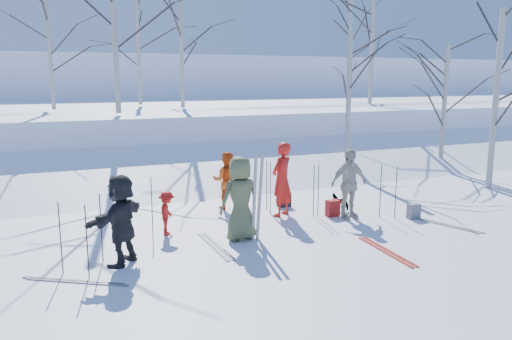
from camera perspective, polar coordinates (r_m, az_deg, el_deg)
name	(u,v)px	position (r m, az deg, el deg)	size (l,w,h in m)	color
ground	(283,240)	(11.06, 3.08, -7.95)	(120.00, 120.00, 0.00)	white
snow_ramp	(194,176)	(17.38, -7.14, -0.68)	(70.00, 9.50, 1.40)	white
snow_plateau	(140,126)	(26.93, -13.12, 4.93)	(70.00, 18.00, 2.20)	white
far_hill	(97,94)	(47.66, -17.70, 8.24)	(90.00, 30.00, 6.00)	white
skier_olive_center	(240,198)	(10.83, -1.81, -3.26)	(0.90, 0.59, 1.85)	#4C5533
skier_red_north	(282,179)	(12.69, 2.96, -1.07)	(0.70, 0.46, 1.91)	red
skier_redor_behind	(226,180)	(13.45, -3.41, -1.20)	(0.75, 0.59, 1.55)	#D54910
skier_red_seated	(167,213)	(11.42, -10.13, -4.87)	(0.65, 0.37, 1.01)	red
skier_cream_east	(349,184)	(12.72, 10.55, -1.55)	(1.03, 0.43, 1.76)	beige
skier_grey_west	(121,219)	(9.77, -15.15, -5.48)	(1.61, 0.51, 1.74)	black
dog	(340,202)	(13.55, 9.62, -3.65)	(0.24, 0.52, 0.44)	black
upright_ski_left	(254,198)	(10.73, -0.19, -3.25)	(0.07, 0.02, 1.90)	silver
upright_ski_right	(260,198)	(10.78, 0.44, -3.17)	(0.07, 0.02, 1.90)	silver
ski_pair_a	(75,281)	(9.44, -19.98, -11.87)	(1.71, 1.19, 0.02)	silver
ski_pair_b	(215,246)	(10.66, -4.70, -8.64)	(0.22, 1.90, 0.02)	silver
ski_pair_c	(386,251)	(10.66, 14.66, -8.96)	(0.32, 1.91, 0.02)	#A52617
ski_pair_d	(443,224)	(12.94, 20.61, -5.83)	(0.79, 1.86, 0.02)	silver
ski_pole_a	(87,242)	(9.32, -18.76, -7.77)	(0.02, 0.02, 1.34)	black
ski_pole_b	(61,238)	(9.68, -21.44, -7.25)	(0.02, 0.02, 1.34)	black
ski_pole_c	(101,228)	(10.06, -17.27, -6.32)	(0.02, 0.02, 1.34)	black
ski_pole_d	(270,188)	(13.04, 1.65, -2.03)	(0.02, 0.02, 1.34)	black
ski_pole_e	(267,185)	(13.36, 1.23, -1.71)	(0.02, 0.02, 1.34)	black
ski_pole_f	(381,192)	(12.98, 14.04, -2.40)	(0.02, 0.02, 1.34)	black
ski_pole_g	(152,206)	(11.41, -11.81, -4.09)	(0.02, 0.02, 1.34)	black
ski_pole_h	(318,191)	(12.72, 7.13, -2.43)	(0.02, 0.02, 1.34)	black
ski_pole_i	(396,193)	(12.94, 15.69, -2.52)	(0.02, 0.02, 1.34)	black
ski_pole_j	(314,191)	(12.70, 6.61, -2.43)	(0.02, 0.02, 1.34)	black
backpack_red	(333,208)	(12.95, 8.75, -4.33)	(0.32, 0.22, 0.42)	maroon
backpack_grey	(414,211)	(13.21, 17.57, -4.50)	(0.30, 0.20, 0.38)	slate
backpack_dark	(284,199)	(13.77, 3.23, -3.37)	(0.34, 0.24, 0.40)	black
birch_plateau_a	(350,42)	(30.01, 10.68, 14.15)	(5.20, 5.20, 6.58)	silver
birch_plateau_b	(50,56)	(22.40, -22.46, 11.98)	(3.64, 3.64, 4.34)	silver
birch_plateau_d	(114,21)	(19.41, -15.92, 16.03)	(5.21, 5.21, 6.58)	silver
birch_plateau_f	(181,49)	(22.29, -8.52, 13.56)	(4.13, 4.13, 5.04)	silver
birch_plateau_g	(373,29)	(25.99, 13.20, 15.40)	(5.68, 5.68, 7.26)	silver
birch_plateau_h	(138,50)	(25.20, -13.30, 13.24)	(4.26, 4.26, 5.23)	silver
birch_edge_b	(496,102)	(17.30, 25.71, 7.06)	(4.47, 4.47, 5.54)	silver
birch_edge_c	(444,107)	(20.62, 20.70, 6.71)	(3.92, 3.92, 4.74)	silver
birch_edge_e	(348,103)	(18.62, 10.52, 7.54)	(4.22, 4.22, 5.18)	silver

